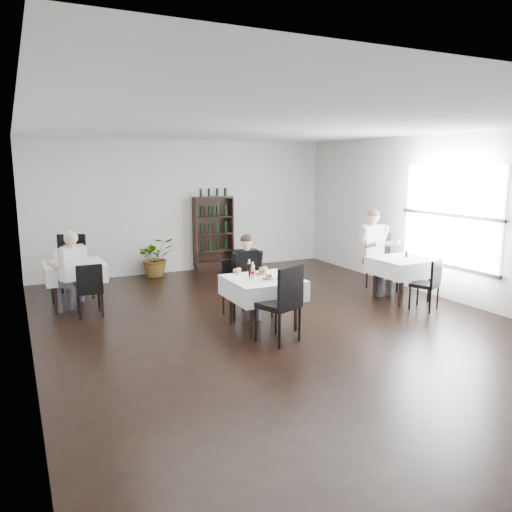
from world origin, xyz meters
The scene contains 24 objects.
room_shell centered at (0.00, 0.00, 1.50)m, with size 9.00×9.00×9.00m.
window_right centered at (3.48, 0.00, 1.50)m, with size 0.06×2.30×1.85m.
wine_shelf centered at (0.60, 4.31, 0.85)m, with size 0.90×0.28×1.75m.
main_table centered at (-0.30, 0.00, 0.62)m, with size 1.03×1.03×0.77m.
left_table centered at (-2.70, 2.50, 0.62)m, with size 0.98×0.98×0.77m.
right_table centered at (2.70, 0.30, 0.62)m, with size 0.98×0.98×0.77m.
potted_tree centered at (-0.82, 4.20, 0.44)m, with size 0.78×0.68×0.87m, color #275A1E.
main_chair_far centered at (-0.40, 0.76, 0.53)m, with size 0.46×0.46×0.92m.
main_chair_near centered at (-0.35, -0.72, 0.63)m, with size 0.65×0.65×1.10m.
left_chair_far centered at (-2.67, 3.31, 0.66)m, with size 0.68×0.69×1.15m.
left_chair_near centered at (-2.57, 1.70, 0.51)m, with size 0.42×0.42×0.89m.
right_chair_far centered at (2.86, 1.09, 0.63)m, with size 0.61×0.61×1.10m.
right_chair_near centered at (2.64, -0.42, 0.51)m, with size 0.54×0.54×0.89m.
diner_main centered at (-0.26, 0.62, 0.78)m, with size 0.55×0.57×1.35m.
diner_left_far centered at (-2.64, 3.01, 0.72)m, with size 0.49×0.51×1.24m.
diner_left_near centered at (-2.81, 1.97, 0.81)m, with size 0.62×0.65×1.40m.
diner_right_far centered at (2.61, 0.97, 0.94)m, with size 0.62×0.62×1.61m.
plate_far centered at (-0.23, 0.18, 0.79)m, with size 0.30×0.30×0.08m.
plate_near centered at (-0.29, -0.16, 0.79)m, with size 0.26×0.26×0.08m.
pilsner_dark centered at (-0.56, -0.08, 0.90)m, with size 0.07×0.07×0.32m.
pilsner_lager centered at (-0.49, 0.09, 0.89)m, with size 0.07×0.07×0.28m.
coke_bottle centered at (-0.44, 0.05, 0.87)m, with size 0.06×0.06×0.25m.
napkin_cutlery centered at (-0.07, -0.19, 0.78)m, with size 0.21×0.21×0.02m.
pepper_mill centered at (2.82, 0.35, 0.83)m, with size 0.05×0.05×0.11m, color black.
Camera 1 is at (-3.60, -6.49, 2.44)m, focal length 35.00 mm.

